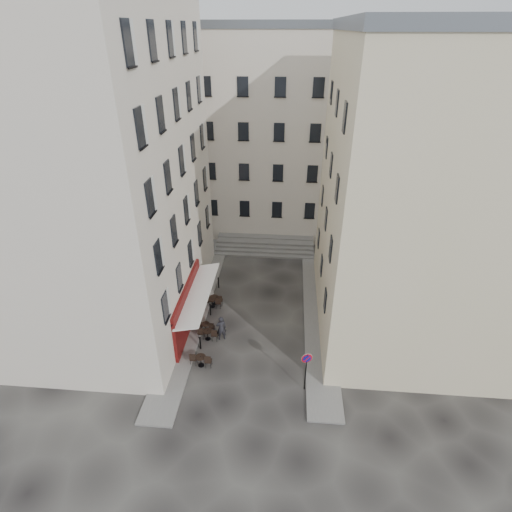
# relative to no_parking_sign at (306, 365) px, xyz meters

# --- Properties ---
(ground) EXTENTS (90.00, 90.00, 0.00)m
(ground) POSITION_rel_no_parking_sign_xyz_m (-3.40, 3.76, -1.91)
(ground) COLOR black
(ground) RESTS_ON ground
(sidewalk_left) EXTENTS (2.00, 22.00, 0.12)m
(sidewalk_left) POSITION_rel_no_parking_sign_xyz_m (-7.90, 7.76, -1.85)
(sidewalk_left) COLOR slate
(sidewalk_left) RESTS_ON ground
(sidewalk_right) EXTENTS (2.00, 18.00, 0.12)m
(sidewalk_right) POSITION_rel_no_parking_sign_xyz_m (1.10, 6.76, -1.85)
(sidewalk_right) COLOR slate
(sidewalk_right) RESTS_ON ground
(building_left) EXTENTS (12.20, 16.20, 20.60)m
(building_left) POSITION_rel_no_parking_sign_xyz_m (-13.90, 6.76, 8.40)
(building_left) COLOR beige
(building_left) RESTS_ON ground
(building_right) EXTENTS (12.20, 14.20, 18.60)m
(building_right) POSITION_rel_no_parking_sign_xyz_m (7.10, 7.26, 7.40)
(building_right) COLOR beige
(building_right) RESTS_ON ground
(building_back) EXTENTS (18.20, 10.20, 18.60)m
(building_back) POSITION_rel_no_parking_sign_xyz_m (-4.40, 22.76, 7.40)
(building_back) COLOR beige
(building_back) RESTS_ON ground
(cafe_storefront) EXTENTS (1.74, 7.30, 3.50)m
(cafe_storefront) POSITION_rel_no_parking_sign_xyz_m (-7.72, 4.76, -0.03)
(cafe_storefront) COLOR #4A0A0A
(cafe_storefront) RESTS_ON ground
(stone_steps) EXTENTS (9.00, 3.15, 0.80)m
(stone_steps) POSITION_rel_no_parking_sign_xyz_m (-3.40, 16.33, -1.51)
(stone_steps) COLOR slate
(stone_steps) RESTS_ON ground
(bollard_near) EXTENTS (0.12, 0.12, 0.98)m
(bollard_near) POSITION_rel_no_parking_sign_xyz_m (-6.65, 2.76, -1.38)
(bollard_near) COLOR black
(bollard_near) RESTS_ON ground
(bollard_mid) EXTENTS (0.12, 0.12, 0.98)m
(bollard_mid) POSITION_rel_no_parking_sign_xyz_m (-6.65, 6.26, -1.38)
(bollard_mid) COLOR black
(bollard_mid) RESTS_ON ground
(bollard_far) EXTENTS (0.12, 0.12, 0.98)m
(bollard_far) POSITION_rel_no_parking_sign_xyz_m (-6.65, 9.76, -1.38)
(bollard_far) COLOR black
(bollard_far) RESTS_ON ground
(no_parking_sign) EXTENTS (0.59, 0.22, 2.69)m
(no_parking_sign) POSITION_rel_no_parking_sign_xyz_m (0.00, 0.00, 0.00)
(no_parking_sign) COLOR black
(no_parking_sign) RESTS_ON ground
(bistro_table_a) EXTENTS (1.35, 0.63, 0.95)m
(bistro_table_a) POSITION_rel_no_parking_sign_xyz_m (-6.30, 1.30, -1.42)
(bistro_table_a) COLOR black
(bistro_table_a) RESTS_ON ground
(bistro_table_b) EXTENTS (1.34, 0.63, 0.94)m
(bistro_table_b) POSITION_rel_no_parking_sign_xyz_m (-6.34, 3.69, -1.43)
(bistro_table_b) COLOR black
(bistro_table_b) RESTS_ON ground
(bistro_table_c) EXTENTS (1.21, 0.57, 0.85)m
(bistro_table_c) POSITION_rel_no_parking_sign_xyz_m (-6.63, 4.47, -1.47)
(bistro_table_c) COLOR black
(bistro_table_c) RESTS_ON ground
(bistro_table_d) EXTENTS (1.32, 0.62, 0.93)m
(bistro_table_d) POSITION_rel_no_parking_sign_xyz_m (-6.68, 7.20, -1.43)
(bistro_table_d) COLOR black
(bistro_table_d) RESTS_ON ground
(bistro_table_e) EXTENTS (1.30, 0.61, 0.91)m
(bistro_table_e) POSITION_rel_no_parking_sign_xyz_m (-6.60, 7.54, -1.44)
(bistro_table_e) COLOR black
(bistro_table_e) RESTS_ON ground
(pedestrian) EXTENTS (0.79, 0.67, 1.85)m
(pedestrian) POSITION_rel_no_parking_sign_xyz_m (-5.44, 3.81, -0.98)
(pedestrian) COLOR black
(pedestrian) RESTS_ON ground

